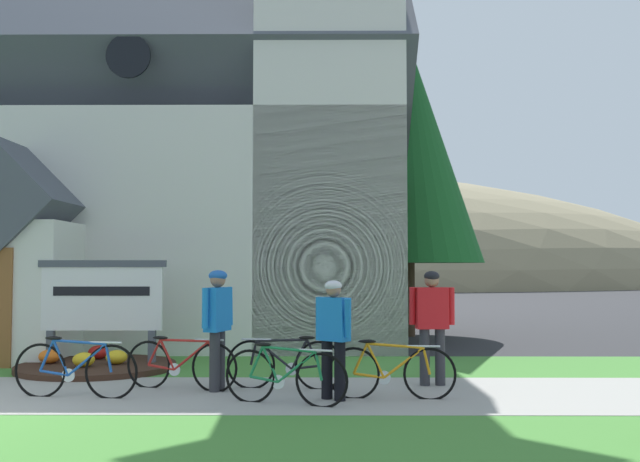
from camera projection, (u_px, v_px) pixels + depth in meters
The scene contains 16 objects.
ground at pixel (26, 370), 11.79m from camera, with size 140.00×140.00×0.00m, color #2B2B2D.
sidewalk_slab at pixel (40, 394), 9.60m from camera, with size 32.00×2.78×0.01m, color #99968E.
church_lawn at pixel (103, 366), 12.31m from camera, with size 24.00×2.64×0.01m, color #427F33.
church_building at pixel (190, 158), 18.58m from camera, with size 11.69×12.00×12.39m.
church_sign at pixel (102, 298), 12.14m from camera, with size 2.23×0.15×1.88m.
flower_bed at pixel (95, 365), 11.87m from camera, with size 2.67×2.67×0.34m.
bicycle_blue at pixel (391, 372), 9.23m from camera, with size 1.72×0.14×0.81m.
bicycle_white at pixel (285, 376), 8.86m from camera, with size 1.61×0.57×0.80m.
bicycle_green at pixel (75, 369), 9.32m from camera, with size 1.74×0.24×0.84m.
bicycle_silver at pixel (285, 363), 10.00m from camera, with size 1.71×0.21×0.78m.
bicycle_yellow at pixel (181, 364), 9.94m from camera, with size 1.70×0.51×0.78m.
cyclist_in_blue_jersey at pixel (432, 318), 10.30m from camera, with size 0.67×0.29×1.70m.
cyclist_in_orange_jersey at pixel (218, 320), 9.85m from camera, with size 0.36×0.65×1.72m.
cyclist_in_green_jersey at pixel (333, 331), 9.18m from camera, with size 0.47×0.60×1.58m.
roadside_conifer at pixel (408, 149), 17.83m from camera, with size 3.81×3.81×7.75m.
distant_hill at pixel (202, 284), 71.33m from camera, with size 102.19×53.48×23.30m, color #847A5B.
Camera 1 is at (5.10, -7.86, 1.76)m, focal length 38.88 mm.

